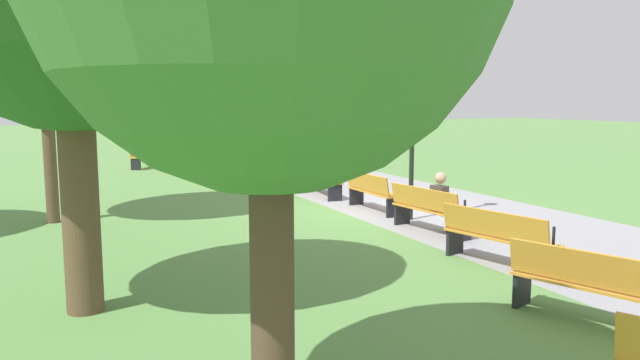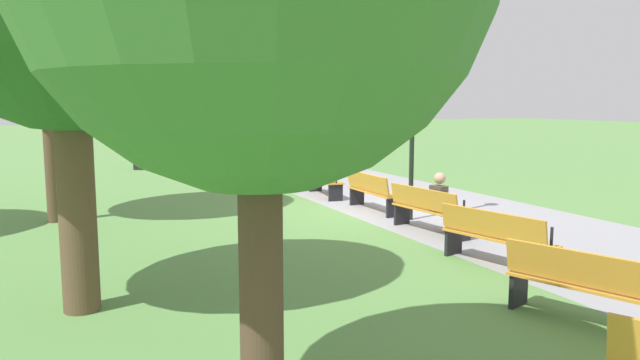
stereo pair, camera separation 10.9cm
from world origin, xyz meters
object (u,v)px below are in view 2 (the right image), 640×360
at_px(bench_0, 147,155).
at_px(bench_1, 190,159).
at_px(bench_6, 428,209).
at_px(person_seated, 442,202).
at_px(lamp_post, 413,80).
at_px(bench_8, 589,285).
at_px(bench_4, 322,179).
at_px(bench_7, 496,236).
at_px(bench_3, 277,170).
at_px(bench_2, 233,164).
at_px(bench_5, 372,191).

relative_size(bench_0, bench_1, 0.97).
distance_m(bench_6, person_seated, 0.32).
bearing_deg(bench_1, lamp_post, 39.29).
height_order(bench_6, bench_8, same).
height_order(bench_4, bench_7, same).
bearing_deg(lamp_post, bench_6, -18.25).
distance_m(bench_3, bench_4, 2.47).
bearing_deg(bench_7, bench_4, 163.58).
bearing_deg(bench_0, bench_2, 59.05).
distance_m(bench_2, bench_8, 14.53).
distance_m(bench_5, person_seated, 2.69).
bearing_deg(bench_5, bench_8, -9.80).
relative_size(bench_8, person_seated, 1.60).
bearing_deg(bench_0, bench_5, 49.23).
bearing_deg(bench_2, bench_0, -134.11).
distance_m(bench_0, lamp_post, 13.66).
bearing_deg(bench_1, bench_2, 49.20).
bearing_deg(person_seated, bench_7, -21.53).
height_order(bench_0, bench_5, same).
bearing_deg(person_seated, bench_1, -176.17).
distance_m(bench_3, bench_7, 9.80).
distance_m(bench_2, bench_4, 4.93).
distance_m(bench_1, person_seated, 12.43).
xyz_separation_m(bench_0, bench_2, (4.42, 2.17, 0.00)).
xyz_separation_m(bench_2, person_seated, (9.95, 1.29, 0.16)).
xyz_separation_m(bench_8, lamp_post, (-6.04, 1.52, 2.49)).
xyz_separation_m(bench_4, bench_6, (4.93, 0.00, 0.00)).
height_order(bench_2, bench_8, same).
relative_size(bench_5, lamp_post, 0.43).
bearing_deg(bench_5, person_seated, 0.63).
relative_size(bench_2, lamp_post, 0.45).
xyz_separation_m(bench_3, lamp_post, (6.13, 0.83, 2.49)).
bearing_deg(bench_7, person_seated, 151.90).
bearing_deg(bench_6, bench_4, 173.42).
xyz_separation_m(bench_1, person_seated, (12.23, 2.24, 0.16)).
height_order(bench_6, person_seated, person_seated).
xyz_separation_m(bench_3, bench_5, (4.90, 0.56, 0.00)).
xyz_separation_m(bench_5, bench_8, (7.27, -1.26, 0.00)).
bearing_deg(bench_1, bench_8, 29.58).
distance_m(bench_5, bench_7, 4.93).
bearing_deg(lamp_post, bench_4, -173.70).
relative_size(bench_3, lamp_post, 0.45).
distance_m(bench_7, bench_8, 2.47).
height_order(bench_2, bench_3, same).
relative_size(bench_2, bench_7, 1.00).
bearing_deg(bench_2, bench_4, 32.80).
bearing_deg(lamp_post, bench_5, -167.74).
height_order(bench_2, bench_7, same).
bearing_deg(bench_4, person_seated, 8.47).
bearing_deg(bench_0, person_seated, 46.41).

